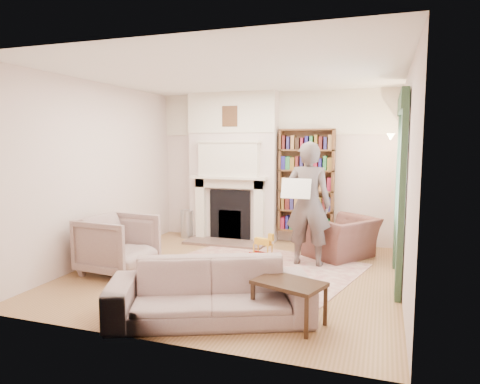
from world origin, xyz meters
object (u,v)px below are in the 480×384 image
(bookcase, at_px, (306,181))
(sofa, at_px, (211,291))
(armchair_reading, at_px, (341,237))
(man_reading, at_px, (308,204))
(armchair_left, at_px, (118,244))
(coffee_table, at_px, (289,302))
(paraffin_heater, at_px, (187,224))
(rocking_horse, at_px, (263,244))

(bookcase, height_order, sofa, bookcase)
(bookcase, bearing_deg, armchair_reading, -46.64)
(man_reading, bearing_deg, bookcase, -78.87)
(bookcase, relative_size, armchair_left, 2.02)
(man_reading, distance_m, coffee_table, 2.31)
(coffee_table, distance_m, paraffin_heater, 4.30)
(sofa, bearing_deg, paraffin_heater, 96.50)
(bookcase, xyz_separation_m, paraffin_heater, (-2.31, -0.25, -0.90))
(armchair_left, bearing_deg, bookcase, -35.79)
(man_reading, height_order, rocking_horse, man_reading)
(armchair_left, height_order, man_reading, man_reading)
(armchair_reading, xyz_separation_m, paraffin_heater, (-3.02, 0.51, -0.05))
(man_reading, xyz_separation_m, paraffin_heater, (-2.57, 1.11, -0.67))
(man_reading, bearing_deg, paraffin_heater, -23.30)
(man_reading, xyz_separation_m, coffee_table, (0.19, -2.19, -0.72))
(coffee_table, bearing_deg, armchair_reading, 104.17)
(man_reading, bearing_deg, rocking_horse, -19.83)
(armchair_left, relative_size, paraffin_heater, 1.67)
(armchair_reading, distance_m, sofa, 3.14)
(bookcase, relative_size, sofa, 0.87)
(armchair_reading, bearing_deg, bookcase, -100.93)
(paraffin_heater, bearing_deg, sofa, -60.58)
(bookcase, xyz_separation_m, coffee_table, (0.45, -3.55, -0.95))
(paraffin_heater, bearing_deg, armchair_reading, -9.51)
(rocking_horse, bearing_deg, bookcase, 79.28)
(armchair_reading, bearing_deg, rocking_horse, -39.91)
(bookcase, distance_m, paraffin_heater, 2.49)
(bookcase, relative_size, rocking_horse, 4.14)
(armchair_reading, bearing_deg, man_reading, -1.16)
(coffee_table, bearing_deg, paraffin_heater, 149.50)
(armchair_reading, bearing_deg, paraffin_heater, -63.80)
(bookcase, bearing_deg, armchair_left, -130.44)
(armchair_left, relative_size, coffee_table, 1.31)
(sofa, height_order, coffee_table, sofa)
(man_reading, xyz_separation_m, rocking_horse, (-0.79, 0.28, -0.75))
(armchair_reading, height_order, sofa, armchair_reading)
(bookcase, height_order, paraffin_heater, bookcase)
(bookcase, height_order, coffee_table, bookcase)
(armchair_left, distance_m, man_reading, 2.86)
(sofa, distance_m, rocking_horse, 2.65)
(sofa, height_order, man_reading, man_reading)
(sofa, relative_size, coffee_table, 3.03)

